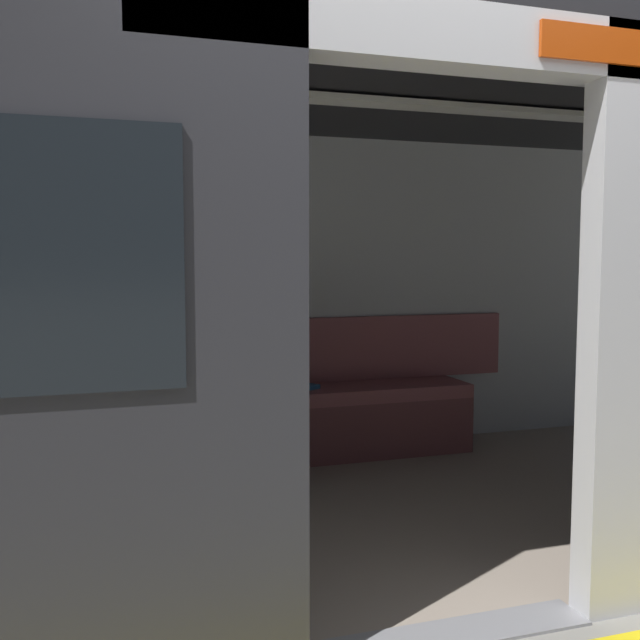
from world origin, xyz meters
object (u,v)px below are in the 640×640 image
(bench_seat, at_px, (282,408))
(person_seated, at_px, (260,361))
(train_car, at_px, (319,221))
(handbag, at_px, (203,382))
(grab_pole_door, at_px, (278,326))
(book, at_px, (300,386))

(bench_seat, distance_m, person_seated, 0.37)
(train_car, height_order, handbag, train_car)
(grab_pole_door, bearing_deg, handbag, -89.13)
(person_seated, height_order, book, person_seated)
(person_seated, distance_m, grab_pole_door, 1.77)
(grab_pole_door, bearing_deg, bench_seat, -105.33)
(train_car, xyz_separation_m, grab_pole_door, (0.40, 0.71, -0.45))
(bench_seat, distance_m, handbag, 0.54)
(person_seated, xyz_separation_m, book, (-0.30, -0.13, -0.20))
(bench_seat, distance_m, book, 0.21)
(book, bearing_deg, grab_pole_door, 38.74)
(train_car, bearing_deg, book, -101.67)
(book, height_order, grab_pole_door, grab_pole_door)
(train_car, distance_m, handbag, 1.50)
(handbag, relative_size, book, 1.18)
(train_car, height_order, grab_pole_door, train_car)
(bench_seat, bearing_deg, handbag, -3.36)
(handbag, bearing_deg, bench_seat, 176.64)
(person_seated, relative_size, grab_pole_door, 0.56)
(bench_seat, xyz_separation_m, handbag, (0.51, -0.03, 0.20))
(book, relative_size, grab_pole_door, 0.10)
(person_seated, bearing_deg, bench_seat, -161.31)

